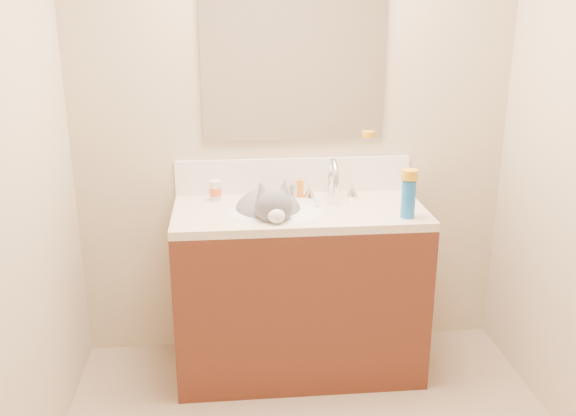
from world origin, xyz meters
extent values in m
cube|color=#BFAF8E|center=(0.00, 1.25, 1.25)|extent=(2.20, 0.04, 2.50)
cube|color=#512315|center=(0.00, 0.97, 0.41)|extent=(1.20, 0.55, 0.82)
cube|color=beige|center=(0.00, 0.97, 0.84)|extent=(1.20, 0.55, 0.04)
ellipsoid|color=white|center=(-0.12, 0.94, 0.79)|extent=(0.45, 0.36, 0.14)
cylinder|color=silver|center=(0.18, 1.16, 0.92)|extent=(0.04, 0.04, 0.11)
torus|color=silver|center=(0.18, 1.09, 0.97)|extent=(0.03, 0.20, 0.20)
cylinder|color=silver|center=(0.18, 1.01, 0.94)|extent=(0.03, 0.03, 0.06)
cone|color=silver|center=(0.07, 1.16, 0.89)|extent=(0.06, 0.06, 0.06)
cone|color=silver|center=(0.29, 1.16, 0.89)|extent=(0.06, 0.06, 0.06)
ellipsoid|color=#595659|center=(-0.15, 1.01, 0.83)|extent=(0.36, 0.40, 0.24)
ellipsoid|color=#595659|center=(-0.13, 0.84, 0.92)|extent=(0.19, 0.17, 0.16)
ellipsoid|color=#595659|center=(-0.14, 0.91, 0.89)|extent=(0.13, 0.13, 0.15)
cone|color=#595659|center=(-0.19, 0.85, 1.00)|extent=(0.08, 0.09, 0.10)
cone|color=#595659|center=(-0.08, 0.86, 1.00)|extent=(0.09, 0.09, 0.10)
ellipsoid|color=white|center=(-0.13, 0.77, 0.90)|extent=(0.08, 0.07, 0.07)
ellipsoid|color=white|center=(-0.14, 0.88, 0.83)|extent=(0.13, 0.09, 0.14)
sphere|color=#C7818E|center=(-0.12, 0.74, 0.90)|extent=(0.02, 0.02, 0.02)
cylinder|color=#595659|center=(0.01, 1.00, 0.75)|extent=(0.13, 0.25, 0.05)
cube|color=white|center=(0.00, 1.24, 0.95)|extent=(1.20, 0.02, 0.18)
cube|color=white|center=(0.00, 1.24, 1.54)|extent=(0.90, 0.02, 0.80)
cylinder|color=silver|center=(-0.40, 1.15, 0.91)|extent=(0.06, 0.06, 0.10)
cylinder|color=#F25728|center=(-0.40, 1.15, 0.90)|extent=(0.06, 0.06, 0.04)
cylinder|color=#B7B7BC|center=(-0.01, 1.17, 0.89)|extent=(0.06, 0.06, 0.06)
cylinder|color=orange|center=(0.02, 1.16, 0.90)|extent=(0.04, 0.04, 0.09)
cube|color=silver|center=(0.09, 1.05, 0.87)|extent=(0.03, 0.14, 0.01)
cube|color=#68AFDD|center=(0.09, 1.05, 0.87)|extent=(0.02, 0.03, 0.01)
cylinder|color=blue|center=(0.48, 0.80, 0.95)|extent=(0.07, 0.07, 0.18)
cylinder|color=orange|center=(0.48, 0.80, 1.06)|extent=(0.08, 0.08, 0.04)
camera|label=1|loc=(-0.34, -1.91, 1.82)|focal=40.00mm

